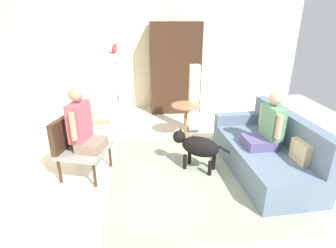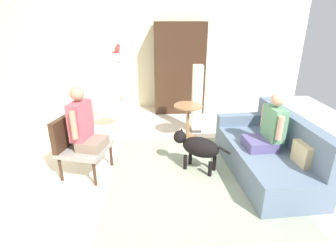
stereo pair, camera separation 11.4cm
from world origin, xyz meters
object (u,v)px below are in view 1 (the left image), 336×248
Objects in this scene: column_lamp at (194,100)px; person_on_couch at (268,126)px; bird_cage_stand at (118,92)px; person_on_armchair at (83,125)px; parrot at (114,49)px; round_end_table at (185,118)px; dog at (197,146)px; armoire_cabinet at (175,68)px; couch at (267,152)px; armchair at (75,143)px.

person_on_couch is at bearing -64.25° from column_lamp.
person_on_couch is at bearing -34.14° from bird_cage_stand.
person_on_armchair is 0.67× the size of column_lamp.
person_on_armchair is 1.64m from parrot.
dog is at bearing -89.62° from round_end_table.
armoire_cabinet reaches higher than bird_cage_stand.
round_end_table reaches higher than dog.
bird_cage_stand is (-1.24, 0.24, 0.48)m from round_end_table.
armoire_cabinet is (1.23, 1.40, 0.15)m from bird_cage_stand.
bird_cage_stand is at bearing 146.99° from couch.
couch is at bearing -62.27° from column_lamp.
bird_cage_stand is at bearing 68.26° from armchair.
parrot is 1.75m from column_lamp.
person_on_armchair is 1.40m from bird_cage_stand.
round_end_table is 1.77m from parrot.
armchair is 3.27m from armoire_cabinet.
parrot is 0.08× the size of armoire_cabinet.
bird_cage_stand reaches higher than round_end_table.
dog is (-0.97, 0.16, -0.35)m from person_on_couch.
bird_cage_stand is 0.76× the size of armoire_cabinet.
person_on_couch is 1.22× the size of round_end_table.
column_lamp reaches higher than armchair.
armoire_cabinet reaches higher than couch.
armchair is at bearing -148.81° from round_end_table.
armoire_cabinet is at bearing 108.75° from person_on_couch.
person_on_couch is 2.83m from parrot.
person_on_armchair is (-2.64, 0.12, 0.49)m from couch.
column_lamp is at bearing 117.73° from couch.
parrot is (-2.27, 1.47, 1.34)m from couch.
couch is 3.02m from parrot.
armchair is 1.46m from bird_cage_stand.
armchair is at bearing -111.74° from bird_cage_stand.
person_on_couch is 0.61× the size of column_lamp.
couch is 2.20× the size of person_on_armchair.
armchair is (-2.79, 0.17, 0.20)m from couch.
person_on_armchair is 1.99m from round_end_table.
couch is at bearing -32.97° from parrot.
column_lamp is 0.65× the size of armoire_cabinet.
person_on_armchair is 0.57× the size of bird_cage_stand.
person_on_couch is (2.73, -0.19, 0.23)m from armchair.
bird_cage_stand reaches higher than armchair.
column_lamp is at bearing 57.24° from round_end_table.
armoire_cabinet is at bearing 109.88° from couch.
dog is at bearing -98.15° from column_lamp.
parrot is at bearing -176.61° from column_lamp.
couch is 2.80m from armchair.
round_end_table is (1.61, 1.10, -0.38)m from person_on_armchair.
couch is 2.41× the size of person_on_couch.
person_on_couch is 2.59m from person_on_armchair.
person_on_couch is 1.62m from round_end_table.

